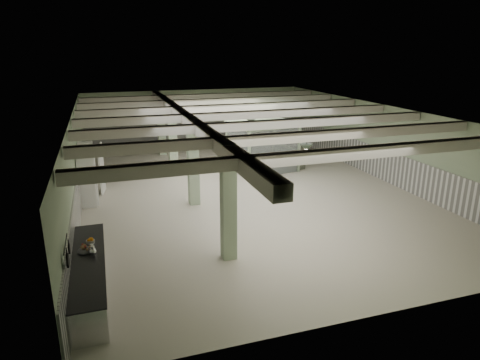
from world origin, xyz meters
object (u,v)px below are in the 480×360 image
object	(u,v)px
guard_booth	(263,137)
prep_counter	(90,275)
walkin_cooler	(88,173)
filing_cabinet	(299,157)

from	to	relation	value
guard_booth	prep_counter	bearing A→B (deg)	-141.23
walkin_cooler	prep_counter	bearing A→B (deg)	-89.37
prep_counter	guard_booth	xyz separation A→B (m)	(8.56, 9.66, 1.27)
prep_counter	walkin_cooler	xyz separation A→B (m)	(-0.08, 7.69, 0.69)
filing_cabinet	guard_booth	bearing A→B (deg)	155.10
guard_booth	filing_cabinet	size ratio (longest dim) A/B	2.94
prep_counter	filing_cabinet	xyz separation A→B (m)	(10.52, 9.24, 0.15)
walkin_cooler	filing_cabinet	world-z (taller)	walkin_cooler
prep_counter	walkin_cooler	distance (m)	7.72
walkin_cooler	guard_booth	distance (m)	8.89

